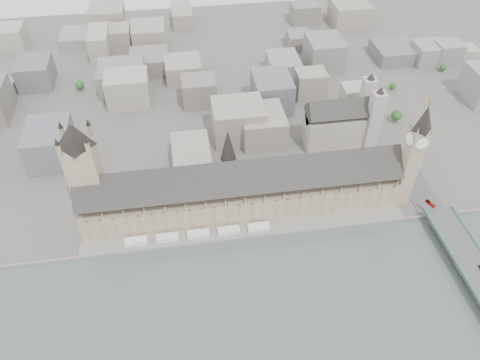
{
  "coord_description": "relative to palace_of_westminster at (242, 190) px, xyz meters",
  "views": [
    {
      "loc": [
        -43.78,
        -256.33,
        296.48
      ],
      "look_at": [
        -0.37,
        26.77,
        27.3
      ],
      "focal_mm": 35.0,
      "sensor_mm": 36.0,
      "label": 1
    }
  ],
  "objects": [
    {
      "name": "palace_of_westminster",
      "position": [
        0.0,
        0.0,
        0.0
      ],
      "size": [
        265.0,
        40.73,
        55.44
      ],
      "color": "#9F866C",
      "rests_on": "ground"
    },
    {
      "name": "elizabeth_tower",
      "position": [
        138.0,
        -11.7,
        35.38
      ],
      "size": [
        17.0,
        17.0,
        107.5
      ],
      "color": "#9F866C",
      "rests_on": "ground"
    },
    {
      "name": "car_approach",
      "position": [
        165.27,
        28.12,
        -11.67
      ],
      "size": [
        4.08,
        5.81,
        1.56
      ],
      "primitive_type": "imported",
      "rotation": [
        0.0,
        0.0,
        0.39
      ],
      "color": "gray",
      "rests_on": "westminster_bridge"
    },
    {
      "name": "river_terrace",
      "position": [
        0.0,
        -27.2,
        -21.71
      ],
      "size": [
        270.0,
        15.0,
        2.0
      ],
      "primitive_type": "cube",
      "color": "slate",
      "rests_on": "ground"
    },
    {
      "name": "victoria_tower",
      "position": [
        -122.0,
        6.3,
        32.5
      ],
      "size": [
        30.0,
        30.0,
        100.0
      ],
      "color": "#9F866C",
      "rests_on": "ground"
    },
    {
      "name": "red_bus_north",
      "position": [
        156.74,
        -29.47,
        -11.14
      ],
      "size": [
        5.52,
        9.57,
        2.62
      ],
      "primitive_type": "imported",
      "rotation": [
        0.0,
        0.0,
        0.38
      ],
      "color": "#B21914",
      "rests_on": "westminster_bridge"
    },
    {
      "name": "central_tower",
      "position": [
        -10.0,
        6.3,
        35.21
      ],
      "size": [
        13.0,
        13.0,
        48.0
      ],
      "color": "tan",
      "rests_on": "ground"
    },
    {
      "name": "westminster_abbey",
      "position": [
        110.92,
        75.3,
        2.38
      ],
      "size": [
        68.0,
        36.0,
        64.0
      ],
      "color": "#A39C93",
      "rests_on": "ground"
    },
    {
      "name": "park_trees",
      "position": [
        -10.0,
        40.3,
        -15.21
      ],
      "size": [
        110.0,
        30.0,
        15.0
      ],
      "primitive_type": null,
      "color": "#1C4E1C",
      "rests_on": "ground"
    },
    {
      "name": "terrace_tents",
      "position": [
        -40.0,
        -26.7,
        -18.71
      ],
      "size": [
        118.0,
        7.0,
        4.0
      ],
      "color": "white",
      "rests_on": "river_terrace"
    },
    {
      "name": "city_skyline_inland",
      "position": [
        0.0,
        225.3,
        -3.71
      ],
      "size": [
        720.0,
        360.0,
        38.0
      ],
      "primitive_type": null,
      "color": "gray",
      "rests_on": "ground"
    },
    {
      "name": "ground",
      "position": [
        0.0,
        -19.7,
        -22.71
      ],
      "size": [
        900.0,
        900.0,
        0.0
      ],
      "primitive_type": "plane",
      "color": "#595651",
      "rests_on": "ground"
    },
    {
      "name": "embankment_wall",
      "position": [
        0.0,
        -34.7,
        -21.21
      ],
      "size": [
        600.0,
        1.5,
        3.0
      ],
      "primitive_type": "cube",
      "color": "slate",
      "rests_on": "ground"
    }
  ]
}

